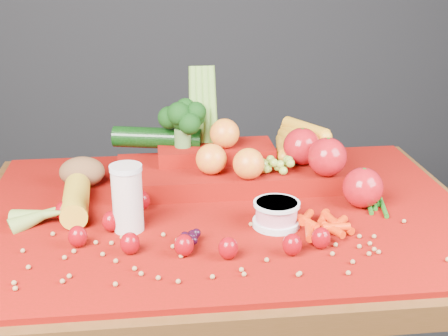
{
  "coord_description": "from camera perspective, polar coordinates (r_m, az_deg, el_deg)",
  "views": [
    {
      "loc": [
        -0.14,
        -1.23,
        1.33
      ],
      "look_at": [
        0.0,
        0.02,
        0.85
      ],
      "focal_mm": 50.0,
      "sensor_mm": 36.0,
      "label": 1
    }
  ],
  "objects": [
    {
      "name": "strawberry_scatter",
      "position": [
        1.22,
        -4.99,
        -5.65
      ],
      "size": [
        0.54,
        0.28,
        0.05
      ],
      "color": "maroon",
      "rests_on": "red_cloth"
    },
    {
      "name": "produce_mound",
      "position": [
        1.48,
        1.58,
        0.83
      ],
      "size": [
        0.6,
        0.36,
        0.27
      ],
      "color": "#7D0405",
      "rests_on": "red_cloth"
    },
    {
      "name": "soybean_scatter",
      "position": [
        1.18,
        1.24,
        -7.55
      ],
      "size": [
        0.84,
        0.24,
        0.01
      ],
      "primitive_type": null,
      "color": "olive",
      "rests_on": "red_cloth"
    },
    {
      "name": "dark_grape_cluster",
      "position": [
        1.21,
        -2.77,
        -6.47
      ],
      "size": [
        0.06,
        0.05,
        0.03
      ],
      "primitive_type": null,
      "color": "black",
      "rests_on": "red_cloth"
    },
    {
      "name": "baby_carrot_pile",
      "position": [
        1.27,
        9.33,
        -5.09
      ],
      "size": [
        0.17,
        0.17,
        0.03
      ],
      "primitive_type": null,
      "color": "red",
      "rests_on": "red_cloth"
    },
    {
      "name": "corn_ear",
      "position": [
        1.35,
        -15.31,
        -3.75
      ],
      "size": [
        0.19,
        0.24,
        0.06
      ],
      "rotation": [
        0.0,
        0.0,
        1.63
      ],
      "color": "gold",
      "rests_on": "red_cloth"
    },
    {
      "name": "table",
      "position": [
        1.41,
        0.09,
        -7.72
      ],
      "size": [
        1.1,
        0.8,
        0.75
      ],
      "color": "#3D250D",
      "rests_on": "ground"
    },
    {
      "name": "milk_glass",
      "position": [
        1.25,
        -8.84,
        -2.52
      ],
      "size": [
        0.06,
        0.06,
        0.14
      ],
      "rotation": [
        0.0,
        0.0,
        -0.3
      ],
      "color": "beige",
      "rests_on": "red_cloth"
    },
    {
      "name": "red_cloth",
      "position": [
        1.36,
        0.1,
        -3.99
      ],
      "size": [
        1.05,
        0.75,
        0.01
      ],
      "primitive_type": "cube",
      "color": "#7D0405",
      "rests_on": "table"
    },
    {
      "name": "green_bean_pile",
      "position": [
        1.42,
        13.58,
        -3.0
      ],
      "size": [
        0.14,
        0.12,
        0.01
      ],
      "primitive_type": null,
      "color": "#185A14",
      "rests_on": "red_cloth"
    },
    {
      "name": "potato",
      "position": [
        1.51,
        -12.85,
        -0.36
      ],
      "size": [
        0.11,
        0.08,
        0.07
      ],
      "primitive_type": "ellipsoid",
      "color": "brown",
      "rests_on": "red_cloth"
    },
    {
      "name": "yogurt_bowl",
      "position": [
        1.28,
        4.82,
        -4.14
      ],
      "size": [
        0.1,
        0.1,
        0.05
      ],
      "rotation": [
        0.0,
        0.0,
        -0.3
      ],
      "color": "silver",
      "rests_on": "red_cloth"
    }
  ]
}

